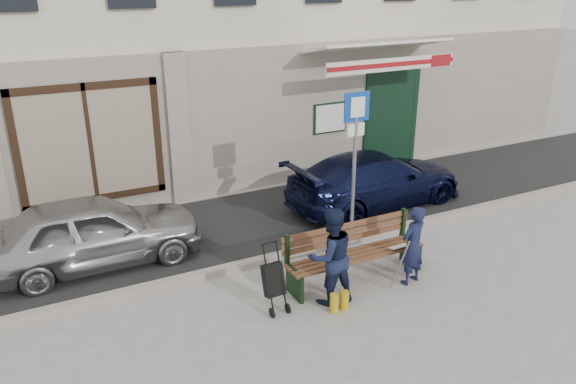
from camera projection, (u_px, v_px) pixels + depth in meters
ground at (361, 290)px, 8.91m from camera, size 80.00×80.00×0.00m
asphalt_lane at (276, 218)px, 11.48m from camera, size 60.00×3.20×0.01m
curb at (315, 248)px, 10.13m from camera, size 60.00×0.18×0.12m
car_silver at (93, 231)px, 9.49m from camera, size 3.62×1.46×1.23m
car_navy at (376, 179)px, 11.95m from camera, size 4.10×1.86×1.16m
parking_sign at (355, 143)px, 9.96m from camera, size 0.52×0.08×2.78m
bench at (353, 255)px, 9.04m from camera, size 2.40×1.17×0.98m
man at (413, 245)px, 8.90m from camera, size 0.55×0.43×1.33m
woman at (331, 256)px, 8.34m from camera, size 0.76×0.59×1.53m
stroller at (274, 281)px, 8.26m from camera, size 0.31×0.44×1.05m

